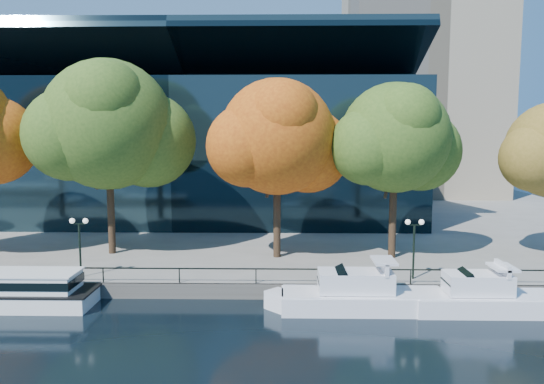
{
  "coord_description": "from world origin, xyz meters",
  "views": [
    {
      "loc": [
        6.73,
        -30.22,
        10.95
      ],
      "look_at": [
        5.94,
        8.0,
        6.41
      ],
      "focal_mm": 35.0,
      "sensor_mm": 36.0,
      "label": 1
    }
  ],
  "objects_px": {
    "cruiser_near": "(356,295)",
    "tree_2": "(110,127)",
    "tree_3": "(279,139)",
    "lamp_2": "(414,235)",
    "lamp_1": "(79,234)",
    "tree_4": "(397,140)",
    "cruiser_far": "(477,297)"
  },
  "relations": [
    {
      "from": "cruiser_near",
      "to": "tree_2",
      "type": "bearing_deg",
      "value": 150.01
    },
    {
      "from": "tree_3",
      "to": "lamp_2",
      "type": "bearing_deg",
      "value": -33.27
    },
    {
      "from": "tree_3",
      "to": "lamp_2",
      "type": "distance_m",
      "value": 12.42
    },
    {
      "from": "tree_2",
      "to": "lamp_1",
      "type": "bearing_deg",
      "value": -90.98
    },
    {
      "from": "lamp_2",
      "to": "tree_4",
      "type": "bearing_deg",
      "value": 90.39
    },
    {
      "from": "cruiser_far",
      "to": "lamp_1",
      "type": "distance_m",
      "value": 25.79
    },
    {
      "from": "cruiser_near",
      "to": "tree_3",
      "type": "xyz_separation_m",
      "value": [
        -4.72,
        9.43,
        9.2
      ]
    },
    {
      "from": "lamp_1",
      "to": "lamp_2",
      "type": "relative_size",
      "value": 1.0
    },
    {
      "from": "tree_2",
      "to": "lamp_2",
      "type": "height_order",
      "value": "tree_2"
    },
    {
      "from": "cruiser_far",
      "to": "tree_4",
      "type": "distance_m",
      "value": 13.62
    },
    {
      "from": "cruiser_far",
      "to": "lamp_2",
      "type": "distance_m",
      "value": 5.64
    },
    {
      "from": "tree_2",
      "to": "tree_4",
      "type": "xyz_separation_m",
      "value": [
        22.25,
        -0.99,
        -0.97
      ]
    },
    {
      "from": "tree_2",
      "to": "lamp_2",
      "type": "bearing_deg",
      "value": -17.14
    },
    {
      "from": "cruiser_near",
      "to": "lamp_2",
      "type": "bearing_deg",
      "value": 39.49
    },
    {
      "from": "lamp_1",
      "to": "tree_4",
      "type": "bearing_deg",
      "value": 14.73
    },
    {
      "from": "lamp_1",
      "to": "lamp_2",
      "type": "xyz_separation_m",
      "value": [
        22.41,
        0.0,
        0.0
      ]
    },
    {
      "from": "cruiser_near",
      "to": "tree_4",
      "type": "relative_size",
      "value": 0.81
    },
    {
      "from": "tree_3",
      "to": "lamp_1",
      "type": "relative_size",
      "value": 3.43
    },
    {
      "from": "cruiser_far",
      "to": "lamp_1",
      "type": "height_order",
      "value": "lamp_1"
    },
    {
      "from": "tree_3",
      "to": "lamp_2",
      "type": "height_order",
      "value": "tree_3"
    },
    {
      "from": "cruiser_far",
      "to": "tree_2",
      "type": "distance_m",
      "value": 29.18
    },
    {
      "from": "lamp_2",
      "to": "cruiser_near",
      "type": "bearing_deg",
      "value": -140.51
    },
    {
      "from": "cruiser_near",
      "to": "lamp_1",
      "type": "bearing_deg",
      "value": 169.0
    },
    {
      "from": "lamp_1",
      "to": "cruiser_near",
      "type": "bearing_deg",
      "value": -11.0
    },
    {
      "from": "tree_3",
      "to": "lamp_1",
      "type": "distance_m",
      "value": 15.91
    },
    {
      "from": "lamp_1",
      "to": "lamp_2",
      "type": "bearing_deg",
      "value": 0.0
    },
    {
      "from": "tree_3",
      "to": "tree_4",
      "type": "height_order",
      "value": "tree_3"
    },
    {
      "from": "tree_4",
      "to": "tree_2",
      "type": "bearing_deg",
      "value": 177.44
    },
    {
      "from": "cruiser_far",
      "to": "lamp_1",
      "type": "relative_size",
      "value": 2.35
    },
    {
      "from": "tree_4",
      "to": "lamp_2",
      "type": "distance_m",
      "value": 8.5
    },
    {
      "from": "cruiser_near",
      "to": "tree_4",
      "type": "bearing_deg",
      "value": 65.75
    },
    {
      "from": "tree_2",
      "to": "tree_4",
      "type": "bearing_deg",
      "value": -2.56
    }
  ]
}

